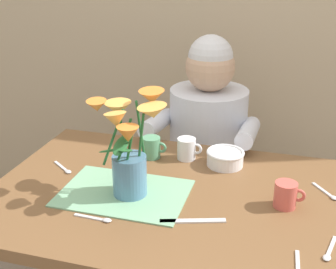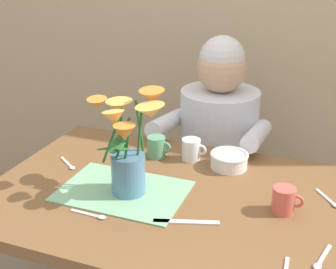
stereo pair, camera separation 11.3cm
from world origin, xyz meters
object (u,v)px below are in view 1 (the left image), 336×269
object	(u,v)px
seated_person	(207,161)
tea_cup	(286,195)
flower_vase	(130,145)
dinner_knife	(193,221)
ceramic_mug	(187,149)
ceramic_bowl	(225,157)
coffee_cup	(152,147)

from	to	relation	value
seated_person	tea_cup	xyz separation A→B (m)	(0.36, -0.60, 0.22)
seated_person	flower_vase	bearing A→B (deg)	-102.02
seated_person	dinner_knife	size ratio (longest dim) A/B	5.97
ceramic_mug	seated_person	bearing A→B (deg)	88.68
tea_cup	ceramic_mug	size ratio (longest dim) A/B	1.00
dinner_knife	tea_cup	distance (m)	0.30
tea_cup	ceramic_mug	bearing A→B (deg)	146.68
ceramic_bowl	flower_vase	bearing A→B (deg)	-132.08
dinner_knife	ceramic_mug	world-z (taller)	ceramic_mug
flower_vase	ceramic_mug	size ratio (longest dim) A/B	3.52
seated_person	ceramic_bowl	bearing A→B (deg)	-71.62
dinner_knife	ceramic_bowl	bearing A→B (deg)	68.02
flower_vase	ceramic_mug	distance (m)	0.34
flower_vase	dinner_knife	distance (m)	0.30
flower_vase	dinner_knife	bearing A→B (deg)	-24.65
seated_person	tea_cup	world-z (taller)	seated_person
seated_person	coffee_cup	world-z (taller)	seated_person
tea_cup	coffee_cup	distance (m)	0.54
ceramic_bowl	tea_cup	size ratio (longest dim) A/B	1.46
ceramic_bowl	coffee_cup	distance (m)	0.27
flower_vase	ceramic_bowl	xyz separation A→B (m)	(0.25, 0.28, -0.14)
flower_vase	dinner_knife	size ratio (longest dim) A/B	1.72
flower_vase	coffee_cup	bearing A→B (deg)	94.05
ceramic_bowl	ceramic_mug	world-z (taller)	ceramic_mug
ceramic_bowl	coffee_cup	xyz separation A→B (m)	(-0.27, -0.01, 0.01)
dinner_knife	tea_cup	world-z (taller)	tea_cup
flower_vase	tea_cup	distance (m)	0.49
coffee_cup	seated_person	bearing A→B (deg)	70.36
ceramic_bowl	ceramic_mug	xyz separation A→B (m)	(-0.14, 0.01, 0.01)
ceramic_bowl	coffee_cup	size ratio (longest dim) A/B	1.46
flower_vase	coffee_cup	size ratio (longest dim) A/B	3.52
tea_cup	coffee_cup	xyz separation A→B (m)	(-0.49, 0.22, 0.00)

